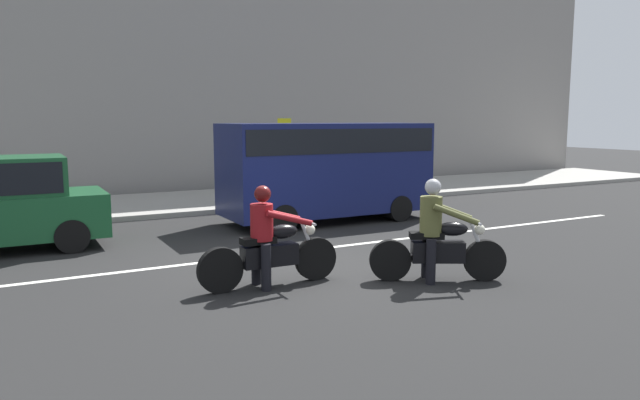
% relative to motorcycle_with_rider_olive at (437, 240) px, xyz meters
% --- Properties ---
extents(ground_plane, '(80.00, 80.00, 0.00)m').
position_rel_motorcycle_with_rider_olive_xyz_m(ground_plane, '(-1.53, 1.96, -0.65)').
color(ground_plane, black).
extents(sidewalk_slab, '(40.00, 4.40, 0.14)m').
position_rel_motorcycle_with_rider_olive_xyz_m(sidewalk_slab, '(-1.53, 9.96, -0.58)').
color(sidewalk_slab, '#99968E').
rests_on(sidewalk_slab, ground_plane).
extents(building_facade, '(40.00, 1.40, 11.25)m').
position_rel_motorcycle_with_rider_olive_xyz_m(building_facade, '(-1.53, 13.36, 4.97)').
color(building_facade, gray).
rests_on(building_facade, ground_plane).
extents(lane_marking_stripe, '(18.00, 0.14, 0.01)m').
position_rel_motorcycle_with_rider_olive_xyz_m(lane_marking_stripe, '(-1.10, 2.86, -0.65)').
color(lane_marking_stripe, silver).
rests_on(lane_marking_stripe, ground_plane).
extents(motorcycle_with_rider_olive, '(1.93, 1.14, 1.60)m').
position_rel_motorcycle_with_rider_olive_xyz_m(motorcycle_with_rider_olive, '(0.00, 0.00, 0.00)').
color(motorcycle_with_rider_olive, black).
rests_on(motorcycle_with_rider_olive, ground_plane).
extents(motorcycle_with_rider_crimson, '(2.23, 0.70, 1.54)m').
position_rel_motorcycle_with_rider_olive_xyz_m(motorcycle_with_rider_crimson, '(-2.42, 0.96, -0.02)').
color(motorcycle_with_rider_crimson, black).
rests_on(motorcycle_with_rider_crimson, ground_plane).
extents(parked_van_navy, '(5.07, 1.96, 2.40)m').
position_rel_motorcycle_with_rider_olive_xyz_m(parked_van_navy, '(1.10, 5.54, 0.74)').
color(parked_van_navy, '#11194C').
rests_on(parked_van_navy, ground_plane).
extents(street_sign_post, '(0.44, 0.08, 2.41)m').
position_rel_motorcycle_with_rider_olive_xyz_m(street_sign_post, '(1.71, 9.31, 0.96)').
color(street_sign_post, gray).
rests_on(street_sign_post, sidewalk_slab).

